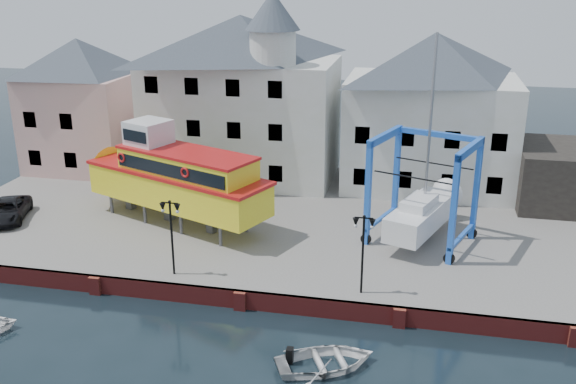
# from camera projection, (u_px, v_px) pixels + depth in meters

# --- Properties ---
(ground) EXTENTS (140.00, 140.00, 0.00)m
(ground) POSITION_uv_depth(u_px,v_px,m) (241.00, 309.00, 32.75)
(ground) COLOR black
(ground) RESTS_ON ground
(hardstanding) EXTENTS (44.00, 22.00, 1.00)m
(hardstanding) POSITION_uv_depth(u_px,v_px,m) (286.00, 221.00, 42.72)
(hardstanding) COLOR #66635C
(hardstanding) RESTS_ON ground
(quay_wall) EXTENTS (44.00, 0.47, 1.00)m
(quay_wall) POSITION_uv_depth(u_px,v_px,m) (241.00, 299.00, 32.68)
(quay_wall) COLOR maroon
(quay_wall) RESTS_ON ground
(building_pink) EXTENTS (8.00, 7.00, 10.30)m
(building_pink) POSITION_uv_depth(u_px,v_px,m) (83.00, 105.00, 50.80)
(building_pink) COLOR #D59B95
(building_pink) RESTS_ON hardstanding
(building_white_main) EXTENTS (14.00, 8.30, 14.00)m
(building_white_main) POSITION_uv_depth(u_px,v_px,m) (243.00, 95.00, 48.20)
(building_white_main) COLOR silver
(building_white_main) RESTS_ON hardstanding
(building_white_right) EXTENTS (12.00, 8.00, 11.20)m
(building_white_right) POSITION_uv_depth(u_px,v_px,m) (431.00, 112.00, 46.30)
(building_white_right) COLOR silver
(building_white_right) RESTS_ON hardstanding
(shed_dark) EXTENTS (8.00, 7.00, 4.00)m
(shed_dark) POSITION_uv_depth(u_px,v_px,m) (576.00, 176.00, 43.71)
(shed_dark) COLOR black
(shed_dark) RESTS_ON hardstanding
(lamp_post_left) EXTENTS (1.12, 0.32, 4.20)m
(lamp_post_left) POSITION_uv_depth(u_px,v_px,m) (171.00, 219.00, 33.24)
(lamp_post_left) COLOR black
(lamp_post_left) RESTS_ON hardstanding
(lamp_post_right) EXTENTS (1.12, 0.32, 4.20)m
(lamp_post_right) POSITION_uv_depth(u_px,v_px,m) (363.00, 235.00, 31.29)
(lamp_post_right) COLOR black
(lamp_post_right) RESTS_ON hardstanding
(tour_boat) EXTENTS (14.88, 8.83, 6.39)m
(tour_boat) POSITION_uv_depth(u_px,v_px,m) (167.00, 176.00, 40.54)
(tour_boat) COLOR #59595E
(tour_boat) RESTS_ON hardstanding
(travel_lift) EXTENTS (6.84, 8.27, 12.17)m
(travel_lift) POSITION_uv_depth(u_px,v_px,m) (426.00, 205.00, 38.29)
(travel_lift) COLOR blue
(travel_lift) RESTS_ON hardstanding
(van) EXTENTS (3.59, 5.09, 1.29)m
(van) POSITION_uv_depth(u_px,v_px,m) (8.00, 210.00, 41.41)
(van) COLOR black
(van) RESTS_ON hardstanding
(motorboat_b) EXTENTS (5.34, 4.76, 0.91)m
(motorboat_b) POSITION_uv_depth(u_px,v_px,m) (326.00, 367.00, 28.00)
(motorboat_b) COLOR white
(motorboat_b) RESTS_ON ground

